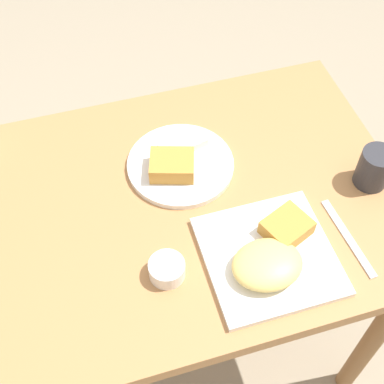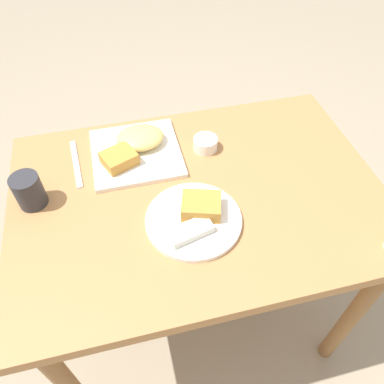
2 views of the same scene
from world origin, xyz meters
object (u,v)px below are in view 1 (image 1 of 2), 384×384
object	(u,v)px
plate_oval_far	(179,163)
butter_knife	(348,237)
sauce_ramekin	(167,269)
plate_square_near	(271,255)
coffee_mug	(374,168)

from	to	relation	value
plate_oval_far	butter_knife	bearing A→B (deg)	-44.86
sauce_ramekin	plate_square_near	bearing A→B (deg)	-8.12
plate_square_near	coffee_mug	size ratio (longest dim) A/B	2.76
butter_knife	coffee_mug	bearing A→B (deg)	-46.68
plate_oval_far	coffee_mug	world-z (taller)	coffee_mug
butter_knife	plate_square_near	bearing A→B (deg)	87.05
butter_knife	coffee_mug	world-z (taller)	coffee_mug
coffee_mug	butter_knife	bearing A→B (deg)	-132.59
plate_square_near	sauce_ramekin	world-z (taller)	plate_square_near
plate_oval_far	coffee_mug	bearing A→B (deg)	-22.00
sauce_ramekin	coffee_mug	xyz separation A→B (m)	(0.49, 0.10, 0.03)
plate_square_near	plate_oval_far	bearing A→B (deg)	110.79
butter_knife	coffee_mug	size ratio (longest dim) A/B	2.16
coffee_mug	plate_square_near	bearing A→B (deg)	-156.37
plate_square_near	sauce_ramekin	size ratio (longest dim) A/B	3.54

